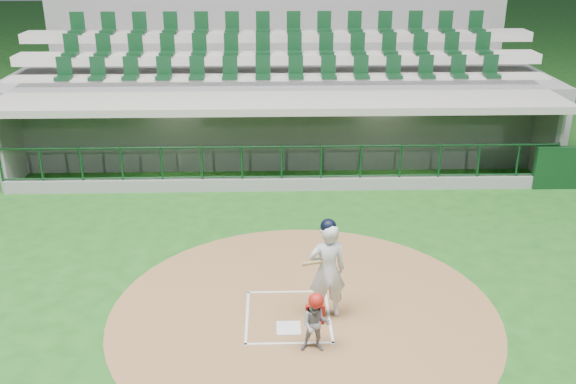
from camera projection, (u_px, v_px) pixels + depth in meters
ground at (288, 308)px, 12.04m from camera, size 120.00×120.00×0.00m
dirt_circle at (304, 313)px, 11.86m from camera, size 7.20×7.20×0.01m
home_plate at (289, 328)px, 11.39m from camera, size 0.43×0.43×0.02m
batter_box_chalk at (288, 316)px, 11.76m from camera, size 1.55×1.80×0.01m
dugout_structure at (283, 136)px, 18.95m from camera, size 16.40×3.70×3.00m
seating_deck at (279, 97)px, 21.62m from camera, size 17.00×6.72×5.15m
batter at (327, 269)px, 11.41m from camera, size 0.91×0.92×1.95m
catcher at (316, 322)px, 10.61m from camera, size 0.52×0.43×1.09m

